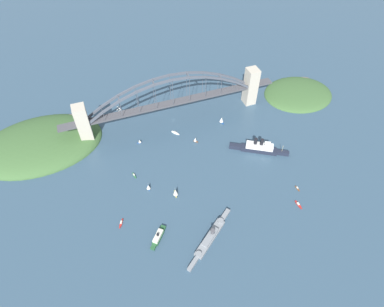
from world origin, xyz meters
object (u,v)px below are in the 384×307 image
small_boat_5 (222,120)px  small_boat_7 (175,133)px  small_boat_6 (298,204)px  small_boat_3 (134,175)px  small_boat_9 (148,187)px  small_boat_2 (121,223)px  small_boat_4 (176,192)px  naval_cruiser (210,237)px  harbor_ferry_steamer (158,237)px  small_boat_0 (297,188)px  small_boat_1 (140,141)px  seaplane_taxiing_near_bridge (119,109)px  harbor_arch_bridge (172,103)px  ocean_liner (259,148)px  small_boat_8 (195,140)px

small_boat_5 → small_boat_7: 70.04m
small_boat_5 → small_boat_6: (-25.52, 161.10, -3.88)m
small_boat_3 → small_boat_9: size_ratio=1.14×
small_boat_2 → small_boat_4: bearing=-167.2°
naval_cruiser → harbor_ferry_steamer: bearing=-21.0°
small_boat_2 → small_boat_0: bearing=172.9°
small_boat_1 → small_boat_6: size_ratio=0.55×
small_boat_0 → seaplane_taxiing_near_bridge: bearing=-52.1°
small_boat_0 → small_boat_7: size_ratio=0.74×
harbor_ferry_steamer → small_boat_1: 146.19m
harbor_ferry_steamer → harbor_arch_bridge: bearing=-112.7°
naval_cruiser → small_boat_4: size_ratio=5.65×
harbor_arch_bridge → seaplane_taxiing_near_bridge: bearing=-35.3°
ocean_liner → small_boat_5: bearing=-71.8°
naval_cruiser → small_boat_7: bearing=-95.4°
harbor_arch_bridge → small_boat_2: 181.71m
small_boat_5 → small_boat_9: 152.45m
harbor_arch_bridge → ocean_liner: harbor_arch_bridge is taller
ocean_liner → harbor_ferry_steamer: (159.97, 76.06, -3.65)m
small_boat_5 → small_boat_0: bearing=104.8°
small_boat_1 → small_boat_4: small_boat_4 is taller
harbor_ferry_steamer → small_boat_3: (4.51, -91.66, -1.81)m
harbor_arch_bridge → small_boat_1: size_ratio=46.25×
harbor_arch_bridge → small_boat_5: 75.12m
naval_cruiser → small_boat_0: naval_cruiser is taller
small_boat_0 → small_boat_5: (37.24, -140.85, 3.90)m
harbor_ferry_steamer → small_boat_2: (33.36, -30.83, -1.77)m
small_boat_1 → small_boat_3: (20.53, 53.64, -2.26)m
small_boat_5 → small_boat_7: bearing=-0.9°
harbor_arch_bridge → harbor_ferry_steamer: size_ratio=12.21×
small_boat_4 → small_boat_5: small_boat_4 is taller
small_boat_0 → small_boat_1: size_ratio=1.27×
small_boat_4 → small_boat_7: 105.88m
naval_cruiser → small_boat_0: (-122.96, -24.65, -2.19)m
small_boat_8 → small_boat_2: bearing=36.9°
harbor_arch_bridge → small_boat_1: 70.29m
ocean_liner → small_boat_3: ocean_liner is taller
harbor_ferry_steamer → small_boat_6: (-162.61, 15.32, -1.92)m
small_boat_7 → small_boat_6: bearing=120.5°
harbor_ferry_steamer → seaplane_taxiing_near_bridge: harbor_ferry_steamer is taller
ocean_liner → small_boat_4: (125.35, 29.78, -0.62)m
small_boat_5 → small_boat_3: bearing=20.9°
small_boat_1 → harbor_ferry_steamer: bearing=83.7°
small_boat_7 → small_boat_9: (60.06, 80.78, 3.14)m
small_boat_8 → ocean_liner: bearing=147.8°
ocean_liner → small_boat_1: bearing=-25.7°
small_boat_3 → small_boat_5: bearing=-159.1°
small_boat_3 → small_boat_9: (-11.61, 25.52, 3.15)m
small_boat_4 → seaplane_taxiing_near_bridge: bearing=-80.0°
naval_cruiser → harbor_ferry_steamer: 55.02m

